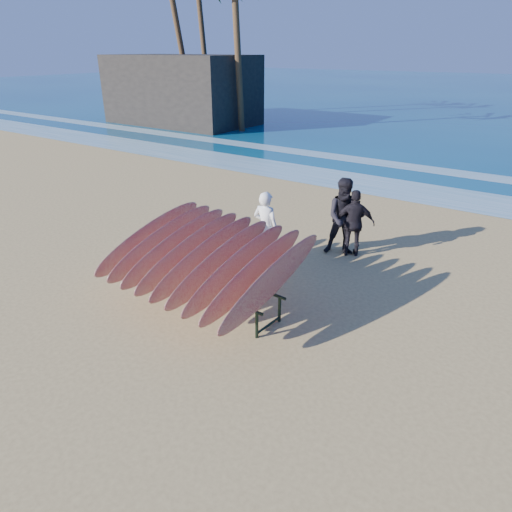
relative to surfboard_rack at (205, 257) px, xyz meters
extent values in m
plane|color=tan|center=(0.73, -0.20, -0.96)|extent=(120.00, 120.00, 0.00)
plane|color=white|center=(0.73, 9.80, -0.96)|extent=(160.00, 160.00, 0.00)
plane|color=white|center=(0.73, 13.30, -0.96)|extent=(160.00, 160.00, 0.00)
cylinder|color=black|center=(-1.50, -0.23, -0.71)|extent=(0.06, 0.06, 0.50)
cylinder|color=black|center=(1.46, -0.42, -0.71)|extent=(0.06, 0.06, 0.50)
cylinder|color=black|center=(-1.46, 0.42, -0.71)|extent=(0.06, 0.06, 0.50)
cylinder|color=black|center=(1.50, 0.23, -0.71)|extent=(0.06, 0.06, 0.50)
cylinder|color=black|center=(-0.02, -0.32, -0.46)|extent=(3.20, 0.26, 0.06)
cylinder|color=black|center=(0.02, 0.32, -0.46)|extent=(3.20, 0.26, 0.06)
cylinder|color=black|center=(-1.48, 0.09, -0.88)|extent=(0.09, 0.65, 0.04)
cylinder|color=black|center=(1.48, -0.09, -0.88)|extent=(0.09, 0.65, 0.04)
ellipsoid|color=maroon|center=(-1.55, 0.10, 0.01)|extent=(0.25, 2.87, 1.27)
ellipsoid|color=maroon|center=(-1.16, 0.07, 0.01)|extent=(0.25, 2.87, 1.27)
ellipsoid|color=maroon|center=(-0.77, 0.05, 0.01)|extent=(0.25, 2.87, 1.27)
ellipsoid|color=maroon|center=(-0.39, 0.02, 0.01)|extent=(0.25, 2.87, 1.27)
ellipsoid|color=maroon|center=(0.00, 0.00, 0.01)|extent=(0.25, 2.87, 1.27)
ellipsoid|color=maroon|center=(0.39, -0.02, 0.01)|extent=(0.25, 2.87, 1.27)
ellipsoid|color=maroon|center=(0.77, -0.05, 0.01)|extent=(0.25, 2.87, 1.27)
ellipsoid|color=maroon|center=(1.16, -0.07, 0.01)|extent=(0.25, 2.87, 1.27)
ellipsoid|color=maroon|center=(1.55, -0.10, 0.01)|extent=(0.25, 2.87, 1.27)
imported|color=white|center=(-0.10, 2.18, -0.13)|extent=(0.63, 0.43, 1.67)
imported|color=black|center=(1.13, 3.64, -0.05)|extent=(1.11, 1.03, 1.83)
imported|color=black|center=(1.36, 3.69, -0.17)|extent=(1.00, 0.76, 1.58)
cube|color=#2D2823|center=(-16.48, 17.01, 1.11)|extent=(9.32, 5.18, 4.14)
cylinder|color=brown|center=(-17.23, 17.89, 4.21)|extent=(0.36, 2.32, 10.24)
cylinder|color=brown|center=(-11.43, 16.37, 2.99)|extent=(0.36, 0.88, 7.91)
cylinder|color=brown|center=(-17.88, 20.98, 3.59)|extent=(0.36, 1.22, 9.10)
camera|label=1|loc=(5.13, -5.74, 3.50)|focal=32.00mm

